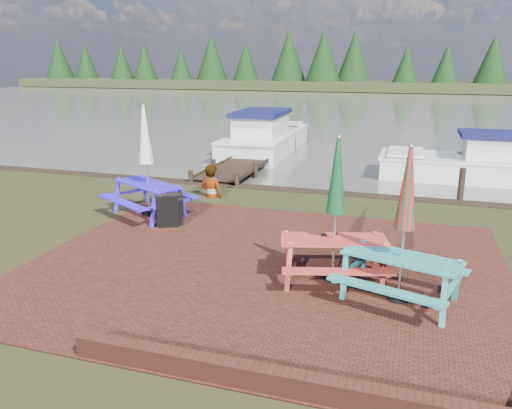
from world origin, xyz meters
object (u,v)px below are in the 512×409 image
object	(u,v)px
jetty	(254,157)
picnic_table_teal	(402,250)
boat_jetty	(265,139)
person	(211,165)
picnic_table_red	(334,232)
chalkboard	(170,211)
picnic_table_blue	(147,178)
boat_near	(486,165)

from	to	relation	value
jetty	picnic_table_teal	bearing A→B (deg)	-61.13
jetty	boat_jetty	xyz separation A→B (m)	(-0.37, 2.87, 0.33)
boat_jetty	person	bearing A→B (deg)	-85.27
picnic_table_teal	picnic_table_red	distance (m)	1.28
chalkboard	picnic_table_blue	bearing A→B (deg)	118.91
jetty	boat_near	bearing A→B (deg)	-1.27
picnic_table_blue	jetty	distance (m)	7.99
boat_jetty	picnic_table_blue	bearing A→B (deg)	-91.01
jetty	person	bearing A→B (deg)	-84.36
picnic_table_teal	person	xyz separation A→B (m)	(-5.47, 5.15, 0.06)
boat_near	picnic_table_teal	bearing A→B (deg)	166.55
picnic_table_teal	person	bearing A→B (deg)	153.55
picnic_table_red	picnic_table_blue	bearing A→B (deg)	138.27
boat_jetty	boat_near	xyz separation A→B (m)	(8.93, -3.06, -0.08)
picnic_table_red	picnic_table_blue	distance (m)	5.74
boat_near	picnic_table_blue	bearing A→B (deg)	130.92
picnic_table_teal	chalkboard	xyz separation A→B (m)	(-5.34, 2.28, -0.48)
picnic_table_teal	picnic_table_blue	distance (m)	7.01
picnic_table_teal	picnic_table_red	size ratio (longest dim) A/B	0.99
picnic_table_red	person	distance (m)	6.33
jetty	person	size ratio (longest dim) A/B	4.71
chalkboard	jetty	distance (m)	8.72
picnic_table_teal	chalkboard	distance (m)	5.82
picnic_table_red	picnic_table_blue	world-z (taller)	picnic_table_blue
jetty	boat_near	size ratio (longest dim) A/B	1.32
picnic_table_teal	boat_near	world-z (taller)	picnic_table_teal
picnic_table_blue	jetty	bearing A→B (deg)	116.56
picnic_table_red	chalkboard	size ratio (longest dim) A/B	3.16
boat_jetty	person	size ratio (longest dim) A/B	3.87
picnic_table_teal	chalkboard	size ratio (longest dim) A/B	3.13
person	boat_jetty	bearing A→B (deg)	-74.92
picnic_table_red	chalkboard	xyz separation A→B (m)	(-4.16, 1.78, -0.49)
chalkboard	boat_near	world-z (taller)	boat_near
chalkboard	boat_jetty	size ratio (longest dim) A/B	0.11
picnic_table_blue	picnic_table_red	bearing A→B (deg)	2.44
picnic_table_red	person	xyz separation A→B (m)	(-4.29, 4.65, 0.05)
picnic_table_red	picnic_table_teal	bearing A→B (deg)	-38.40
jetty	boat_jetty	bearing A→B (deg)	97.34
picnic_table_blue	chalkboard	size ratio (longest dim) A/B	3.38
picnic_table_teal	picnic_table_red	world-z (taller)	picnic_table_red
picnic_table_teal	boat_jetty	distance (m)	15.25
jetty	boat_jetty	distance (m)	2.91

